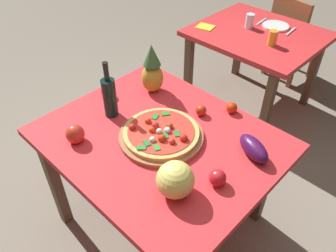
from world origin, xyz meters
The scene contains 21 objects.
ground_plane centered at (0.00, 0.00, 0.00)m, with size 10.00×10.00×0.00m, color gray.
display_table centered at (0.00, 0.00, 0.64)m, with size 1.19×0.98×0.73m.
background_table centered at (-0.32, 1.46, 0.63)m, with size 1.00×0.89×0.73m.
dining_chair centered at (-0.32, 2.13, 0.48)m, with size 0.46×0.46×0.85m.
pizza_board centered at (0.01, 0.00, 0.74)m, with size 0.44×0.44×0.03m, color #965B3D.
pizza centered at (0.01, 0.00, 0.77)m, with size 0.39×0.39×0.06m.
wine_bottle centered at (-0.33, -0.05, 0.85)m, with size 0.08×0.08×0.33m.
pineapple_left centered at (-0.34, 0.28, 0.87)m, with size 0.13×0.13×0.31m.
melon centered at (0.31, -0.21, 0.81)m, with size 0.17×0.17×0.17m, color #DFD163.
bell_pepper centered at (-0.29, -0.32, 0.77)m, with size 0.10×0.10×0.10m, color red.
eggplant centered at (0.42, 0.22, 0.77)m, with size 0.20×0.09×0.09m, color #3C1041.
tomato_beside_pepper centered at (0.15, 0.43, 0.76)m, with size 0.06×0.06×0.06m, color red.
tomato_at_corner centered at (0.41, -0.04, 0.77)m, with size 0.08×0.08×0.08m, color red.
tomato_near_board centered at (-0.49, 0.04, 0.77)m, with size 0.08×0.08×0.08m, color red.
tomato_by_bottle centered at (0.04, 0.29, 0.76)m, with size 0.06×0.06×0.06m, color red.
drinking_glass_juice centered at (-0.13, 1.33, 0.78)m, with size 0.07×0.07×0.12m, color gold.
drinking_glass_water centered at (-0.43, 1.48, 0.78)m, with size 0.07×0.07×0.11m, color silver.
dinner_plate centered at (-0.27, 1.64, 0.74)m, with size 0.22×0.22×0.02m, color white.
fork_utensil centered at (-0.41, 1.64, 0.73)m, with size 0.02×0.18×0.01m, color silver.
knife_utensil centered at (-0.13, 1.64, 0.73)m, with size 0.02×0.18×0.01m, color silver.
napkin_folded centered at (-0.69, 1.23, 0.73)m, with size 0.14×0.12×0.01m, color yellow.
Camera 1 is at (0.92, -0.89, 1.90)m, focal length 35.37 mm.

